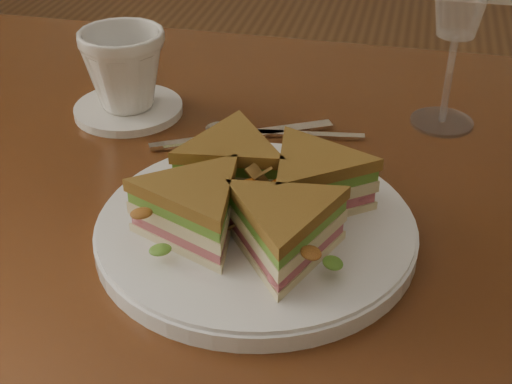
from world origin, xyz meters
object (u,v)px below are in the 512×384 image
Objects in this scene: spoon at (245,131)px; knife at (237,137)px; table at (286,257)px; saucer at (129,109)px; coffee_cup at (124,69)px; plate at (256,230)px; sandwich_wedges at (256,197)px.

spoon is 0.01m from knife.
table is 6.55× the size of spoon.
knife is (-0.01, -0.01, -0.00)m from spoon.
knife is at bearing -13.20° from saucer.
saucer is at bearing 163.90° from spoon.
table is at bearing -27.05° from saucer.
saucer reaches higher than table.
table is 9.16× the size of saucer.
saucer is 0.05m from coffee_cup.
knife is (-0.07, 0.08, 0.10)m from table.
spoon is 1.40× the size of saucer.
knife is (-0.06, 0.18, -0.01)m from plate.
plate is 0.30m from saucer.
table is 4.61× the size of sandwich_wedges.
knife is 0.15m from saucer.
sandwich_wedges is at bearing -38.18° from coffee_cup.
plate is at bearing -81.46° from spoon.
plate is 1.50× the size of knife.
sandwich_wedges is at bearing -98.91° from knife.
table is 0.15m from spoon.
plate is at bearing -45.61° from saucer.
sandwich_wedges is at bearing 82.87° from plate.
sandwich_wedges is 1.33× the size of knife.
table is 0.15m from plate.
coffee_cup reaches higher than table.
spoon is at bearing 126.74° from table.
table is 0.15m from knife.
saucer is (-0.21, 0.21, -0.00)m from plate.
knife is (-0.06, 0.18, -0.04)m from sandwich_wedges.
sandwich_wedges reaches higher than saucer.
sandwich_wedges reaches higher than table.
saucer is at bearing 0.00° from coffee_cup.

